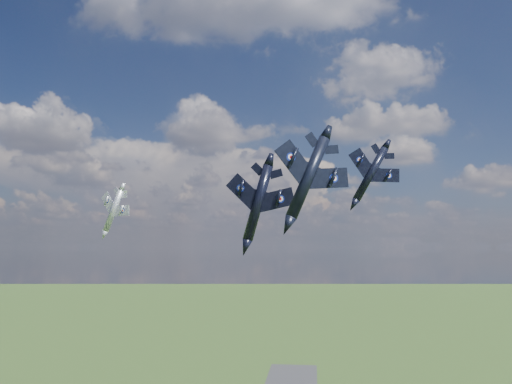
# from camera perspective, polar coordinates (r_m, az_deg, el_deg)

# --- Properties ---
(jet_lead_navy) EXTENTS (14.20, 17.86, 6.56)m
(jet_lead_navy) POSITION_cam_1_polar(r_m,az_deg,el_deg) (77.24, 0.23, -1.20)
(jet_lead_navy) COLOR black
(jet_right_navy) EXTENTS (15.55, 18.14, 7.41)m
(jet_right_navy) POSITION_cam_1_polar(r_m,az_deg,el_deg) (63.30, 5.98, 1.69)
(jet_right_navy) COLOR black
(jet_high_navy) EXTENTS (12.02, 16.18, 8.43)m
(jet_high_navy) POSITION_cam_1_polar(r_m,az_deg,el_deg) (97.99, 12.97, 2.04)
(jet_high_navy) COLOR black
(jet_left_silver) EXTENTS (13.31, 15.07, 6.26)m
(jet_left_silver) POSITION_cam_1_polar(r_m,az_deg,el_deg) (105.02, -15.98, -2.04)
(jet_left_silver) COLOR #ACAEB7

